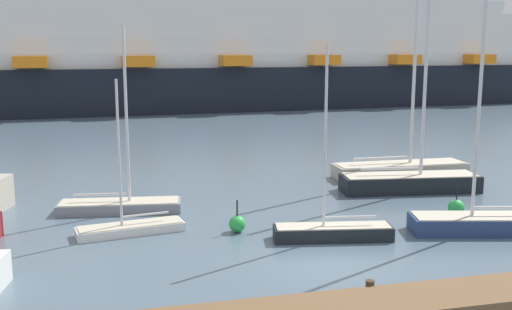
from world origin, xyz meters
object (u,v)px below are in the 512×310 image
object	(u,v)px
sailboat_2	(130,226)
sailboat_0	(410,180)
cruise_ship	(261,60)
sailboat_3	(483,220)
sailboat_6	(333,230)
channel_buoy_2	(456,207)
sailboat_5	(120,203)
channel_buoy_1	(237,224)
sailboat_4	(400,166)

from	to	relation	value
sailboat_2	sailboat_0	bearing A→B (deg)	-174.18
cruise_ship	sailboat_3	bearing A→B (deg)	-98.27
sailboat_0	sailboat_2	size ratio (longest dim) A/B	2.04
sailboat_6	sailboat_3	bearing A→B (deg)	-175.58
sailboat_3	cruise_ship	xyz separation A→B (m)	(4.17, 50.82, 5.03)
channel_buoy_2	sailboat_6	bearing A→B (deg)	-163.59
sailboat_3	channel_buoy_2	size ratio (longest dim) A/B	6.77
sailboat_5	cruise_ship	xyz separation A→B (m)	(17.61, 44.44, 5.16)
sailboat_0	sailboat_6	bearing A→B (deg)	-128.50
sailboat_5	cruise_ship	size ratio (longest dim) A/B	0.09
sailboat_5	channel_buoy_1	size ratio (longest dim) A/B	6.25
channel_buoy_1	sailboat_6	bearing A→B (deg)	-28.42
sailboat_0	cruise_ship	xyz separation A→B (m)	(3.64, 44.03, 4.93)
sailboat_2	sailboat_3	xyz separation A→B (m)	(13.13, -3.12, 0.22)
sailboat_2	cruise_ship	world-z (taller)	cruise_ship
sailboat_5	channel_buoy_1	bearing A→B (deg)	-35.77
sailboat_2	channel_buoy_2	xyz separation A→B (m)	(13.49, -0.71, 0.07)
cruise_ship	sailboat_0	bearing A→B (deg)	-98.30
channel_buoy_1	cruise_ship	size ratio (longest dim) A/B	0.01
sailboat_4	channel_buoy_2	world-z (taller)	sailboat_4
sailboat_6	cruise_ship	bearing A→B (deg)	-91.41
sailboat_4	channel_buoy_2	size ratio (longest dim) A/B	8.73
sailboat_6	sailboat_2	bearing A→B (deg)	-9.50
sailboat_2	sailboat_4	xyz separation A→B (m)	(14.77, 6.87, 0.35)
cruise_ship	channel_buoy_2	bearing A→B (deg)	-98.07
sailboat_5	sailboat_6	bearing A→B (deg)	-30.09
channel_buoy_1	sailboat_2	bearing A→B (deg)	168.69
cruise_ship	sailboat_2	bearing A→B (deg)	-113.51
sailboat_3	channel_buoy_2	bearing A→B (deg)	-84.98
sailboat_3	channel_buoy_1	world-z (taller)	sailboat_3
sailboat_0	channel_buoy_2	size ratio (longest dim) A/B	7.93
sailboat_4	channel_buoy_1	distance (m)	13.23
sailboat_2	cruise_ship	distance (m)	51.01
sailboat_3	sailboat_2	bearing A→B (deg)	0.27
sailboat_2	channel_buoy_2	world-z (taller)	sailboat_2
sailboat_4	cruise_ship	xyz separation A→B (m)	(2.52, 40.83, 4.90)
sailboat_3	sailboat_4	size ratio (longest dim) A/B	0.77
channel_buoy_2	sailboat_4	bearing A→B (deg)	80.40
sailboat_2	channel_buoy_1	xyz separation A→B (m)	(4.00, -0.80, 0.05)
sailboat_3	sailboat_5	world-z (taller)	sailboat_3
sailboat_2	sailboat_3	bearing A→B (deg)	157.41
channel_buoy_2	sailboat_5	bearing A→B (deg)	163.97
sailboat_4	channel_buoy_2	distance (m)	7.69
sailboat_4	sailboat_6	world-z (taller)	sailboat_4
sailboat_2	sailboat_5	bearing A→B (deg)	-93.80
sailboat_6	cruise_ship	world-z (taller)	cruise_ship
sailboat_5	sailboat_6	distance (m)	9.52
sailboat_0	sailboat_4	world-z (taller)	sailboat_4
channel_buoy_1	channel_buoy_2	bearing A→B (deg)	0.57
sailboat_4	channel_buoy_1	xyz separation A→B (m)	(-10.77, -7.67, -0.30)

